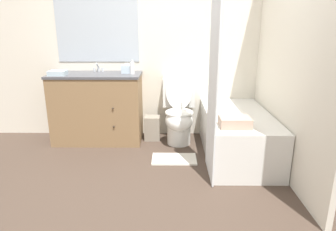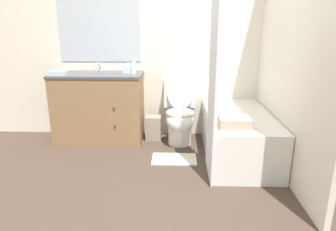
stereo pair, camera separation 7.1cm
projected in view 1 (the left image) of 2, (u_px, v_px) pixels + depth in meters
ground_plane at (150, 195)px, 2.70m from camera, size 14.00×14.00×0.00m
wall_back at (156, 42)px, 3.90m from camera, size 8.00×0.06×2.50m
wall_right at (283, 47)px, 3.09m from camera, size 0.05×2.61×2.50m
vanity_cabinet at (98, 107)px, 3.86m from camera, size 1.13×0.56×0.89m
sink_faucet at (98, 69)px, 3.90m from camera, size 0.14×0.12×0.12m
toilet at (179, 114)px, 3.82m from camera, size 0.42×0.63×0.85m
bathtub at (237, 134)px, 3.47m from camera, size 0.72×1.43×0.51m
shower_curtain at (213, 75)px, 2.80m from camera, size 0.01×0.56×2.04m
wastebasket at (152, 128)px, 3.97m from camera, size 0.20×0.17×0.32m
tissue_box at (127, 69)px, 3.78m from camera, size 0.13×0.14×0.12m
soap_dispenser at (132, 68)px, 3.70m from camera, size 0.06×0.06×0.17m
hand_towel_folded at (58, 73)px, 3.61m from camera, size 0.20×0.17×0.05m
bath_towel_folded at (235, 122)px, 2.94m from camera, size 0.30×0.23×0.10m
bath_mat at (174, 159)px, 3.41m from camera, size 0.50×0.30×0.02m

